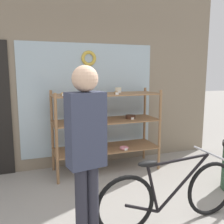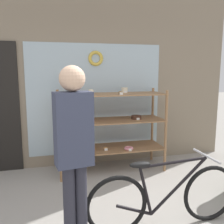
{
  "view_description": "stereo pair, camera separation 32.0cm",
  "coord_description": "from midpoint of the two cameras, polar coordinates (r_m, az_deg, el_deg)",
  "views": [
    {
      "loc": [
        -0.88,
        -1.7,
        1.64
      ],
      "look_at": [
        0.19,
        1.28,
        1.12
      ],
      "focal_mm": 40.0,
      "sensor_mm": 36.0,
      "label": 1
    },
    {
      "loc": [
        -0.58,
        -1.8,
        1.64
      ],
      "look_at": [
        0.19,
        1.28,
        1.12
      ],
      "focal_mm": 40.0,
      "sensor_mm": 36.0,
      "label": 2
    }
  ],
  "objects": [
    {
      "name": "bicycle",
      "position": [
        2.82,
        15.4,
        -18.31
      ],
      "size": [
        1.69,
        0.46,
        0.77
      ],
      "rotation": [
        0.0,
        0.0,
        -0.0
      ],
      "color": "black",
      "rests_on": "ground_plane"
    },
    {
      "name": "display_case",
      "position": [
        4.08,
        2.26,
        -2.35
      ],
      "size": [
        1.72,
        0.59,
        1.37
      ],
      "color": "#8E6642",
      "rests_on": "ground_plane"
    },
    {
      "name": "storefront_facade",
      "position": [
        4.33,
        -4.89,
        13.29
      ],
      "size": [
        5.35,
        0.13,
        4.0
      ],
      "color": "gray",
      "rests_on": "ground_plane"
    },
    {
      "name": "pedestrian",
      "position": [
        2.19,
        -4.57,
        -7.67
      ],
      "size": [
        0.35,
        0.23,
        1.69
      ],
      "rotation": [
        0.0,
        0.0,
        0.17
      ],
      "color": "#282833",
      "rests_on": "ground_plane"
    }
  ]
}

